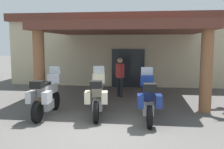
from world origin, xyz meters
TOP-DOWN VIEW (x-y plane):
  - ground_plane at (0.00, 0.00)m, footprint 80.00×80.00m
  - motel_building at (-0.15, 10.64)m, footprint 14.54×12.98m
  - motorcycle_silver at (-2.03, 1.10)m, footprint 0.72×2.21m
  - motorcycle_cream at (-0.35, 1.39)m, footprint 0.85×2.20m
  - motorcycle_blue at (1.32, 1.15)m, footprint 0.74×2.21m
  - pedestrian at (-0.06, 4.58)m, footprint 0.43×0.37m

SIDE VIEW (x-z plane):
  - ground_plane at x=0.00m, z-range 0.00..0.00m
  - motorcycle_silver at x=-2.03m, z-range -0.11..1.50m
  - motorcycle_cream at x=-0.35m, z-range -0.11..1.50m
  - motorcycle_blue at x=1.32m, z-range -0.11..1.50m
  - pedestrian at x=-0.06m, z-range 0.15..1.91m
  - motel_building at x=-0.15m, z-range 0.05..4.16m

